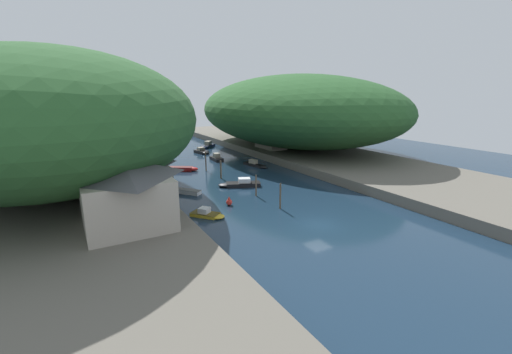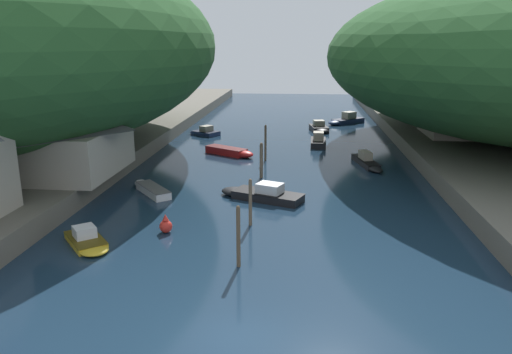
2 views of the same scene
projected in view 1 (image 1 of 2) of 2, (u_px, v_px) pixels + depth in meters
The scene contains 23 objects.
water_surface at pixel (213, 170), 62.65m from camera, with size 130.00×130.00×0.00m, color #192D42.
left_bank at pixel (65, 183), 51.10m from camera, with size 22.00×120.00×1.43m.
right_bank at pixel (315, 155), 73.84m from camera, with size 22.00×120.00×1.43m.
hillside_left at pixel (46, 118), 45.95m from camera, with size 37.94×53.12×18.38m.
hillside_right at pixel (297, 111), 79.25m from camera, with size 40.19×56.26×16.37m.
waterfront_building at pixel (126, 192), 32.84m from camera, with size 8.47×9.20×6.58m.
boathouse_shed at pixel (137, 170), 44.78m from camera, with size 7.68×9.81×5.16m.
right_bank_cottage at pixel (271, 140), 77.08m from camera, with size 4.33×8.06×3.70m.
boat_yellow_tender at pixel (202, 151), 79.17m from camera, with size 2.68×4.93×1.35m.
boat_small_dinghy at pixel (239, 184), 52.09m from camera, with size 6.62×4.17×1.28m.
boat_near_quay at pixel (207, 146), 86.55m from camera, with size 5.74×5.42×1.62m.
boat_cabin_cruiser at pixel (256, 165), 65.61m from camera, with size 2.47×6.41×1.24m.
boat_open_rowboat at pixel (142, 161), 69.08m from camera, with size 4.31×3.77×1.19m.
boat_moored_right at pixel (183, 169), 62.15m from camera, with size 5.57×4.25×0.73m.
boat_red_skiff at pixel (208, 214), 39.73m from camera, with size 3.81×4.18×1.01m.
boat_far_upstream at pixel (183, 191), 48.80m from camera, with size 4.21×4.88×0.59m.
boat_mid_channel at pixel (216, 158), 71.54m from camera, with size 1.73×5.17×1.57m.
mooring_post_nearest at pixel (280, 196), 42.06m from camera, with size 0.21×0.21×3.29m.
mooring_post_second at pixel (256, 185), 47.15m from camera, with size 0.21×0.21×3.02m.
mooring_post_fourth at pixel (221, 169), 56.60m from camera, with size 0.28×0.28×3.02m.
mooring_post_farthest at pixel (206, 161), 61.85m from camera, with size 0.21×0.21×3.50m.
channel_buoy_near at pixel (229, 202), 43.57m from camera, with size 0.78×0.78×1.17m.
person_on_quay at pixel (158, 202), 37.32m from camera, with size 0.33×0.43×1.69m.
Camera 1 is at (-23.22, -26.97, 14.34)m, focal length 24.00 mm.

